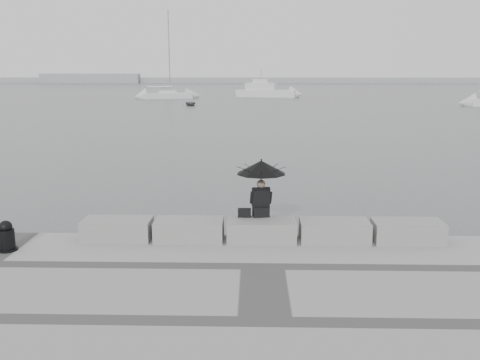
{
  "coord_description": "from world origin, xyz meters",
  "views": [
    {
      "loc": [
        -0.2,
        -12.46,
        4.48
      ],
      "look_at": [
        -0.59,
        3.0,
        1.23
      ],
      "focal_mm": 40.0,
      "sensor_mm": 36.0,
      "label": 1
    }
  ],
  "objects_px": {
    "motor_cruiser": "(267,91)",
    "dinghy": "(190,103)",
    "seated_person": "(261,175)",
    "sailboat_left": "(167,95)",
    "mooring_bollard": "(7,238)"
  },
  "relations": [
    {
      "from": "sailboat_left",
      "to": "dinghy",
      "type": "height_order",
      "value": "sailboat_left"
    },
    {
      "from": "seated_person",
      "to": "mooring_bollard",
      "type": "xyz_separation_m",
      "value": [
        -5.64,
        -1.21,
        -1.21
      ]
    },
    {
      "from": "mooring_bollard",
      "to": "dinghy",
      "type": "bearing_deg",
      "value": 92.39
    },
    {
      "from": "dinghy",
      "to": "mooring_bollard",
      "type": "bearing_deg",
      "value": -95.69
    },
    {
      "from": "sailboat_left",
      "to": "dinghy",
      "type": "relative_size",
      "value": 4.61
    },
    {
      "from": "seated_person",
      "to": "dinghy",
      "type": "bearing_deg",
      "value": 87.81
    },
    {
      "from": "mooring_bollard",
      "to": "motor_cruiser",
      "type": "distance_m",
      "value": 74.5
    },
    {
      "from": "motor_cruiser",
      "to": "dinghy",
      "type": "relative_size",
      "value": 3.51
    },
    {
      "from": "mooring_bollard",
      "to": "motor_cruiser",
      "type": "xyz_separation_m",
      "value": [
        7.54,
        74.11,
        0.1
      ]
    },
    {
      "from": "sailboat_left",
      "to": "motor_cruiser",
      "type": "bearing_deg",
      "value": -3.41
    },
    {
      "from": "seated_person",
      "to": "sailboat_left",
      "type": "distance_m",
      "value": 69.66
    },
    {
      "from": "sailboat_left",
      "to": "dinghy",
      "type": "xyz_separation_m",
      "value": [
        5.23,
        -15.11,
        -0.29
      ]
    },
    {
      "from": "sailboat_left",
      "to": "motor_cruiser",
      "type": "xyz_separation_m",
      "value": [
        15.04,
        4.51,
        0.36
      ]
    },
    {
      "from": "mooring_bollard",
      "to": "dinghy",
      "type": "xyz_separation_m",
      "value": [
        -2.27,
        54.49,
        -0.56
      ]
    },
    {
      "from": "sailboat_left",
      "to": "motor_cruiser",
      "type": "height_order",
      "value": "sailboat_left"
    }
  ]
}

